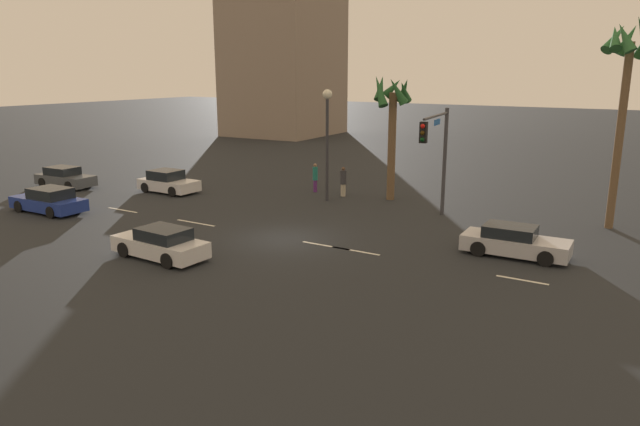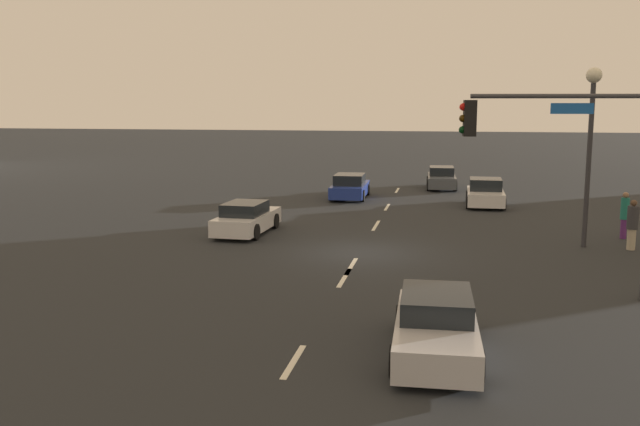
{
  "view_description": "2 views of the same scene",
  "coord_description": "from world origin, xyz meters",
  "px_view_note": "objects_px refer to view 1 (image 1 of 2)",
  "views": [
    {
      "loc": [
        14.93,
        -21.53,
        7.6
      ],
      "look_at": [
        2.1,
        -0.34,
        1.56
      ],
      "focal_mm": 32.95,
      "sensor_mm": 36.0,
      "label": 1
    },
    {
      "loc": [
        23.82,
        3.01,
        5.26
      ],
      "look_at": [
        1.41,
        -1.18,
        1.61
      ],
      "focal_mm": 38.5,
      "sensor_mm": 36.0,
      "label": 2
    }
  ],
  "objects_px": {
    "pedestrian_0": "(343,181)",
    "palm_tree_0": "(392,109)",
    "car_2": "(161,244)",
    "streetlamp": "(327,124)",
    "palm_tree_1": "(629,67)",
    "car_3": "(65,178)",
    "traffic_signal": "(438,146)",
    "building_0": "(283,13)",
    "car_1": "(514,242)",
    "pedestrian_1": "(315,177)",
    "car_4": "(49,201)",
    "car_0": "(168,182)"
  },
  "relations": [
    {
      "from": "pedestrian_0",
      "to": "palm_tree_0",
      "type": "xyz_separation_m",
      "value": [
        2.86,
        0.63,
        4.44
      ]
    },
    {
      "from": "car_2",
      "to": "streetlamp",
      "type": "distance_m",
      "value": 13.66
    },
    {
      "from": "streetlamp",
      "to": "palm_tree_1",
      "type": "distance_m",
      "value": 15.62
    },
    {
      "from": "car_3",
      "to": "palm_tree_0",
      "type": "relative_size",
      "value": 0.58
    },
    {
      "from": "streetlamp",
      "to": "palm_tree_1",
      "type": "height_order",
      "value": "palm_tree_1"
    },
    {
      "from": "car_2",
      "to": "palm_tree_1",
      "type": "height_order",
      "value": "palm_tree_1"
    },
    {
      "from": "traffic_signal",
      "to": "palm_tree_0",
      "type": "bearing_deg",
      "value": 138.31
    },
    {
      "from": "streetlamp",
      "to": "palm_tree_0",
      "type": "xyz_separation_m",
      "value": [
        3.08,
        2.22,
        0.86
      ]
    },
    {
      "from": "traffic_signal",
      "to": "building_0",
      "type": "distance_m",
      "value": 45.17
    },
    {
      "from": "car_3",
      "to": "palm_tree_1",
      "type": "relative_size",
      "value": 0.43
    },
    {
      "from": "palm_tree_0",
      "to": "palm_tree_1",
      "type": "relative_size",
      "value": 0.74
    },
    {
      "from": "pedestrian_0",
      "to": "building_0",
      "type": "xyz_separation_m",
      "value": [
        -23.78,
        28.2,
        13.16
      ]
    },
    {
      "from": "car_1",
      "to": "car_2",
      "type": "bearing_deg",
      "value": -147.66
    },
    {
      "from": "building_0",
      "to": "car_1",
      "type": "bearing_deg",
      "value": -45.95
    },
    {
      "from": "pedestrian_1",
      "to": "pedestrian_0",
      "type": "bearing_deg",
      "value": -6.2
    },
    {
      "from": "pedestrian_0",
      "to": "car_4",
      "type": "bearing_deg",
      "value": -134.47
    },
    {
      "from": "car_1",
      "to": "car_2",
      "type": "height_order",
      "value": "car_2"
    },
    {
      "from": "car_2",
      "to": "streetlamp",
      "type": "relative_size",
      "value": 0.66
    },
    {
      "from": "car_2",
      "to": "pedestrian_0",
      "type": "bearing_deg",
      "value": 88.02
    },
    {
      "from": "traffic_signal",
      "to": "palm_tree_1",
      "type": "relative_size",
      "value": 0.57
    },
    {
      "from": "car_2",
      "to": "car_4",
      "type": "distance_m",
      "value": 11.59
    },
    {
      "from": "palm_tree_0",
      "to": "pedestrian_0",
      "type": "bearing_deg",
      "value": -167.56
    },
    {
      "from": "car_2",
      "to": "palm_tree_1",
      "type": "xyz_separation_m",
      "value": [
        15.46,
        14.92,
        7.13
      ]
    },
    {
      "from": "building_0",
      "to": "traffic_signal",
      "type": "bearing_deg",
      "value": -46.98
    },
    {
      "from": "car_2",
      "to": "building_0",
      "type": "height_order",
      "value": "building_0"
    },
    {
      "from": "car_2",
      "to": "palm_tree_0",
      "type": "height_order",
      "value": "palm_tree_0"
    },
    {
      "from": "traffic_signal",
      "to": "car_2",
      "type": "bearing_deg",
      "value": -123.41
    },
    {
      "from": "car_4",
      "to": "pedestrian_1",
      "type": "xyz_separation_m",
      "value": [
        9.62,
        12.25,
        0.36
      ]
    },
    {
      "from": "car_1",
      "to": "streetlamp",
      "type": "distance_m",
      "value": 13.81
    },
    {
      "from": "car_1",
      "to": "traffic_signal",
      "type": "xyz_separation_m",
      "value": [
        -4.85,
        3.64,
        3.3
      ]
    },
    {
      "from": "traffic_signal",
      "to": "building_0",
      "type": "relative_size",
      "value": 0.2
    },
    {
      "from": "pedestrian_1",
      "to": "car_3",
      "type": "bearing_deg",
      "value": -154.48
    },
    {
      "from": "car_0",
      "to": "car_2",
      "type": "distance_m",
      "value": 13.91
    },
    {
      "from": "pedestrian_0",
      "to": "palm_tree_1",
      "type": "distance_m",
      "value": 16.42
    },
    {
      "from": "pedestrian_0",
      "to": "car_1",
      "type": "bearing_deg",
      "value": -29.57
    },
    {
      "from": "car_0",
      "to": "streetlamp",
      "type": "xyz_separation_m",
      "value": [
        9.97,
        3.09,
        3.9
      ]
    },
    {
      "from": "car_0",
      "to": "palm_tree_1",
      "type": "relative_size",
      "value": 0.39
    },
    {
      "from": "car_1",
      "to": "car_2",
      "type": "xyz_separation_m",
      "value": [
        -12.46,
        -7.89,
        0.01
      ]
    },
    {
      "from": "car_3",
      "to": "palm_tree_0",
      "type": "height_order",
      "value": "palm_tree_0"
    },
    {
      "from": "car_0",
      "to": "traffic_signal",
      "type": "distance_m",
      "value": 17.66
    },
    {
      "from": "streetlamp",
      "to": "pedestrian_0",
      "type": "distance_m",
      "value": 3.93
    },
    {
      "from": "palm_tree_1",
      "to": "building_0",
      "type": "distance_m",
      "value": 48.19
    },
    {
      "from": "car_0",
      "to": "car_1",
      "type": "height_order",
      "value": "car_0"
    },
    {
      "from": "streetlamp",
      "to": "traffic_signal",
      "type": "bearing_deg",
      "value": -11.98
    },
    {
      "from": "car_0",
      "to": "traffic_signal",
      "type": "xyz_separation_m",
      "value": [
        17.29,
        1.54,
        3.26
      ]
    },
    {
      "from": "car_0",
      "to": "car_1",
      "type": "bearing_deg",
      "value": -5.42
    },
    {
      "from": "car_1",
      "to": "palm_tree_0",
      "type": "relative_size",
      "value": 0.59
    },
    {
      "from": "traffic_signal",
      "to": "pedestrian_0",
      "type": "height_order",
      "value": "traffic_signal"
    },
    {
      "from": "streetlamp",
      "to": "car_1",
      "type": "bearing_deg",
      "value": -23.09
    },
    {
      "from": "pedestrian_0",
      "to": "pedestrian_1",
      "type": "relative_size",
      "value": 1.0
    }
  ]
}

